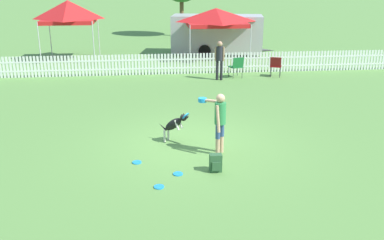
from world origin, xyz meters
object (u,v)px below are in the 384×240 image
object	(u,v)px
folding_chair_center	(276,65)
canopy_tent_main	(68,12)
leaping_dog	(175,124)
spectator_standing	(220,57)
frisbee_midfield	(178,174)
canopy_tent_secondary	(216,17)
frisbee_near_handler	(159,187)
equipment_trailer	(217,34)
frisbee_near_dog	(137,162)
backpack_on_grass	(216,163)
handler_person	(219,116)
folding_chair_blue_left	(237,65)

from	to	relation	value
folding_chair_center	canopy_tent_main	size ratio (longest dim) A/B	0.29
leaping_dog	spectator_standing	size ratio (longest dim) A/B	0.54
leaping_dog	folding_chair_center	xyz separation A→B (m)	(4.99, 7.48, 0.00)
leaping_dog	frisbee_midfield	distance (m)	2.02
canopy_tent_secondary	spectator_standing	size ratio (longest dim) A/B	1.88
frisbee_near_handler	frisbee_midfield	world-z (taller)	same
canopy_tent_main	frisbee_midfield	bearing A→B (deg)	-72.57
leaping_dog	equipment_trailer	size ratio (longest dim) A/B	0.15
leaping_dog	frisbee_near_dog	size ratio (longest dim) A/B	4.11
frisbee_near_dog	canopy_tent_secondary	world-z (taller)	canopy_tent_secondary
frisbee_near_dog	equipment_trailer	world-z (taller)	equipment_trailer
backpack_on_grass	canopy_tent_main	xyz separation A→B (m)	(-5.40, 14.35, 2.33)
backpack_on_grass	canopy_tent_secondary	size ratio (longest dim) A/B	0.13
frisbee_near_dog	spectator_standing	world-z (taller)	spectator_standing
frisbee_midfield	spectator_standing	bearing A→B (deg)	74.77
handler_person	folding_chair_center	bearing A→B (deg)	12.81
frisbee_near_handler	equipment_trailer	bearing A→B (deg)	76.50
folding_chair_center	equipment_trailer	bearing A→B (deg)	-54.04
frisbee_near_handler	frisbee_near_dog	xyz separation A→B (m)	(-0.48, 1.32, 0.00)
handler_person	folding_chair_blue_left	bearing A→B (deg)	23.46
canopy_tent_main	equipment_trailer	distance (m)	8.18
leaping_dog	folding_chair_blue_left	size ratio (longest dim) A/B	0.98
handler_person	canopy_tent_secondary	bearing A→B (deg)	29.52
folding_chair_center	spectator_standing	size ratio (longest dim) A/B	0.54
canopy_tent_secondary	frisbee_near_handler	bearing A→B (deg)	-103.61
handler_person	folding_chair_blue_left	size ratio (longest dim) A/B	1.67
frisbee_near_dog	backpack_on_grass	xyz separation A→B (m)	(1.80, -0.67, 0.19)
backpack_on_grass	canopy_tent_main	distance (m)	15.51
frisbee_near_handler	equipment_trailer	world-z (taller)	equipment_trailer
frisbee_near_dog	handler_person	bearing A→B (deg)	11.32
spectator_standing	backpack_on_grass	bearing A→B (deg)	96.25
frisbee_near_dog	folding_chair_blue_left	world-z (taller)	folding_chair_blue_left
folding_chair_center	equipment_trailer	distance (m)	6.44
leaping_dog	folding_chair_blue_left	distance (m)	8.16
leaping_dog	backpack_on_grass	size ratio (longest dim) A/B	2.17
leaping_dog	frisbee_near_dog	xyz separation A→B (m)	(-1.00, -1.21, -0.53)
frisbee_midfield	equipment_trailer	xyz separation A→B (m)	(3.44, 15.63, 1.15)
folding_chair_center	canopy_tent_main	world-z (taller)	canopy_tent_main
canopy_tent_secondary	folding_chair_blue_left	bearing A→B (deg)	-87.81
frisbee_near_dog	folding_chair_blue_left	bearing A→B (deg)	64.01
frisbee_midfield	equipment_trailer	distance (m)	16.05
canopy_tent_main	canopy_tent_secondary	distance (m)	7.67
backpack_on_grass	folding_chair_center	world-z (taller)	folding_chair_center
frisbee_midfield	folding_chair_blue_left	bearing A→B (deg)	70.67
leaping_dog	canopy_tent_main	xyz separation A→B (m)	(-4.60, 12.47, 1.99)
frisbee_midfield	folding_chair_blue_left	xyz separation A→B (m)	(3.31, 9.44, 0.54)
canopy_tent_main	equipment_trailer	size ratio (longest dim) A/B	0.52
frisbee_near_handler	folding_chair_center	bearing A→B (deg)	61.17
spectator_standing	equipment_trailer	world-z (taller)	equipment_trailer
handler_person	canopy_tent_main	xyz separation A→B (m)	(-5.63, 13.28, 1.57)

